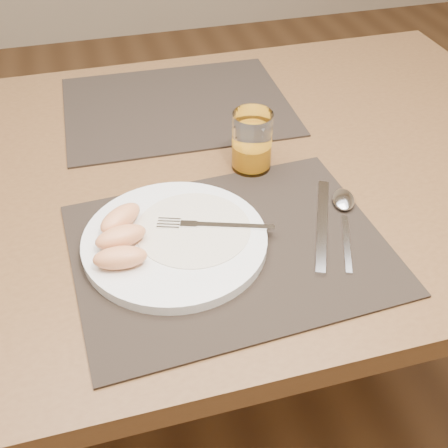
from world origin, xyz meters
TOP-DOWN VIEW (x-y plane):
  - ground at (0.00, 0.00)m, footprint 5.00×5.00m
  - table at (0.00, 0.00)m, footprint 1.40×0.90m
  - placemat_near at (-0.00, -0.22)m, footprint 0.47×0.37m
  - placemat_far at (0.01, 0.22)m, footprint 0.46×0.36m
  - plate at (-0.08, -0.19)m, footprint 0.27×0.27m
  - plate_dressing at (-0.05, -0.18)m, footprint 0.17×0.17m
  - fork at (-0.03, -0.18)m, footprint 0.17×0.07m
  - knife at (0.14, -0.23)m, footprint 0.10×0.21m
  - spoon at (0.20, -0.18)m, footprint 0.09×0.19m
  - juice_glass at (0.09, -0.03)m, footprint 0.07×0.07m
  - grapefruit_wedges at (-0.15, -0.19)m, footprint 0.09×0.14m

SIDE VIEW (x-z plane):
  - ground at x=0.00m, z-range 0.00..0.00m
  - table at x=0.00m, z-range 0.29..1.04m
  - placemat_near at x=0.00m, z-range 0.75..0.75m
  - placemat_far at x=0.01m, z-range 0.75..0.75m
  - knife at x=0.14m, z-range 0.75..0.76m
  - spoon at x=0.20m, z-range 0.75..0.77m
  - plate at x=-0.08m, z-range 0.75..0.77m
  - plate_dressing at x=-0.05m, z-range 0.77..0.77m
  - fork at x=-0.03m, z-range 0.77..0.77m
  - grapefruit_wedges at x=-0.15m, z-range 0.77..0.80m
  - juice_glass at x=0.09m, z-range 0.75..0.85m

